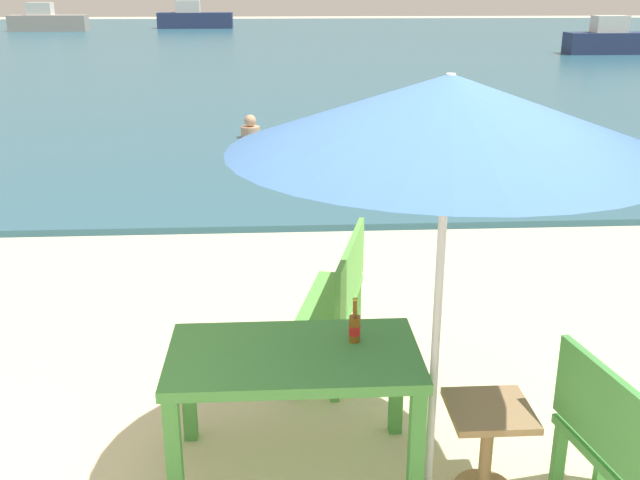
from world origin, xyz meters
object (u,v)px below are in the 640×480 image
(swimmer_person, at_px, (250,129))
(boat_cargo_ship, at_px, (615,40))
(patio_umbrella, at_px, (449,113))
(beer_bottle_amber, at_px, (355,326))
(bench_green_left, at_px, (338,295))
(side_table_wood, at_px, (487,437))
(boat_barge, at_px, (194,18))
(picnic_table_green, at_px, (294,369))
(boat_ferry, at_px, (47,21))

(swimmer_person, height_order, boat_cargo_ship, boat_cargo_ship)
(swimmer_person, bearing_deg, patio_umbrella, -82.54)
(beer_bottle_amber, bearing_deg, swimmer_person, 95.43)
(beer_bottle_amber, xyz_separation_m, patio_umbrella, (0.38, -0.37, 1.26))
(bench_green_left, relative_size, boat_cargo_ship, 0.32)
(beer_bottle_amber, relative_size, side_table_wood, 0.49)
(boat_barge, bearing_deg, bench_green_left, -82.84)
(bench_green_left, height_order, boat_barge, boat_barge)
(side_table_wood, relative_size, boat_cargo_ship, 0.14)
(swimmer_person, bearing_deg, picnic_table_green, -86.75)
(boat_cargo_ship, bearing_deg, swimmer_person, -131.07)
(bench_green_left, bearing_deg, boat_cargo_ship, 61.92)
(patio_umbrella, bearing_deg, side_table_wood, -1.32)
(boat_barge, relative_size, boat_cargo_ship, 1.13)
(picnic_table_green, height_order, patio_umbrella, patio_umbrella)
(beer_bottle_amber, bearing_deg, picnic_table_green, -162.56)
(picnic_table_green, distance_m, swimmer_person, 9.40)
(swimmer_person, bearing_deg, beer_bottle_amber, -84.57)
(patio_umbrella, distance_m, swimmer_person, 9.90)
(picnic_table_green, bearing_deg, side_table_wood, -14.60)
(boat_ferry, bearing_deg, boat_cargo_ship, -30.76)
(picnic_table_green, bearing_deg, swimmer_person, 93.25)
(swimmer_person, distance_m, boat_barge, 33.20)
(bench_green_left, xyz_separation_m, boat_cargo_ship, (12.54, 23.50, 0.04))
(beer_bottle_amber, xyz_separation_m, boat_cargo_ship, (12.54, 24.67, -0.27))
(side_table_wood, xyz_separation_m, boat_ferry, (-13.72, 40.26, 0.28))
(beer_bottle_amber, height_order, bench_green_left, beer_bottle_amber)
(picnic_table_green, distance_m, boat_ferry, 41.95)
(beer_bottle_amber, height_order, boat_ferry, boat_ferry)
(patio_umbrella, height_order, boat_cargo_ship, patio_umbrella)
(boat_barge, xyz_separation_m, boat_cargo_ship, (17.69, -17.52, -0.06))
(picnic_table_green, height_order, beer_bottle_amber, beer_bottle_amber)
(picnic_table_green, distance_m, beer_bottle_amber, 0.42)
(side_table_wood, xyz_separation_m, bench_green_left, (-0.69, 1.55, 0.19))
(boat_ferry, bearing_deg, picnic_table_green, -72.41)
(boat_ferry, bearing_deg, boat_barge, 16.32)
(bench_green_left, relative_size, swimmer_person, 3.05)
(swimmer_person, relative_size, boat_ferry, 0.10)
(boat_barge, bearing_deg, beer_bottle_amber, -83.04)
(beer_bottle_amber, distance_m, swimmer_person, 9.33)
(side_table_wood, height_order, swimmer_person, side_table_wood)
(beer_bottle_amber, xyz_separation_m, boat_barge, (-5.15, 42.19, -0.20))
(patio_umbrella, height_order, boat_barge, patio_umbrella)
(picnic_table_green, distance_m, side_table_wood, 1.12)
(bench_green_left, bearing_deg, boat_barge, 97.16)
(side_table_wood, distance_m, bench_green_left, 1.71)
(patio_umbrella, relative_size, boat_ferry, 0.55)
(boat_cargo_ship, distance_m, boat_ferry, 29.75)
(beer_bottle_amber, distance_m, boat_cargo_ship, 27.67)
(boat_cargo_ship, relative_size, boat_ferry, 0.92)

